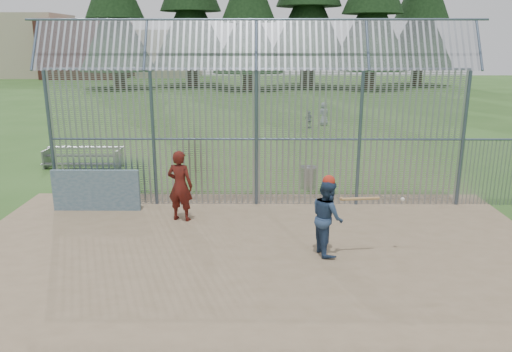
{
  "coord_description": "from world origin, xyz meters",
  "views": [
    {
      "loc": [
        0.09,
        -10.76,
        4.8
      ],
      "look_at": [
        0.0,
        2.0,
        1.3
      ],
      "focal_mm": 35.0,
      "sensor_mm": 36.0,
      "label": 1
    }
  ],
  "objects_px": {
    "trash_can": "(308,177)",
    "dugout_wall": "(96,190)",
    "onlooker": "(180,186)",
    "bleacher": "(83,157)",
    "batter": "(327,217)"
  },
  "relations": [
    {
      "from": "dugout_wall",
      "to": "onlooker",
      "type": "bearing_deg",
      "value": -17.04
    },
    {
      "from": "onlooker",
      "to": "dugout_wall",
      "type": "bearing_deg",
      "value": -1.03
    },
    {
      "from": "bleacher",
      "to": "onlooker",
      "type": "bearing_deg",
      "value": -51.58
    },
    {
      "from": "dugout_wall",
      "to": "trash_can",
      "type": "xyz_separation_m",
      "value": [
        6.32,
        2.29,
        -0.24
      ]
    },
    {
      "from": "onlooker",
      "to": "trash_can",
      "type": "relative_size",
      "value": 2.37
    },
    {
      "from": "onlooker",
      "to": "bleacher",
      "type": "xyz_separation_m",
      "value": [
        -4.7,
        5.93,
        -0.58
      ]
    },
    {
      "from": "batter",
      "to": "bleacher",
      "type": "distance_m",
      "value": 11.68
    },
    {
      "from": "trash_can",
      "to": "dugout_wall",
      "type": "bearing_deg",
      "value": -160.05
    },
    {
      "from": "dugout_wall",
      "to": "onlooker",
      "type": "distance_m",
      "value": 2.69
    },
    {
      "from": "trash_can",
      "to": "onlooker",
      "type": "bearing_deg",
      "value": -140.78
    },
    {
      "from": "dugout_wall",
      "to": "trash_can",
      "type": "relative_size",
      "value": 3.05
    },
    {
      "from": "bleacher",
      "to": "batter",
      "type": "bearing_deg",
      "value": -44.0
    },
    {
      "from": "trash_can",
      "to": "bleacher",
      "type": "height_order",
      "value": "trash_can"
    },
    {
      "from": "onlooker",
      "to": "trash_can",
      "type": "xyz_separation_m",
      "value": [
        3.77,
        3.08,
        -0.61
      ]
    },
    {
      "from": "batter",
      "to": "trash_can",
      "type": "distance_m",
      "value": 5.28
    }
  ]
}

